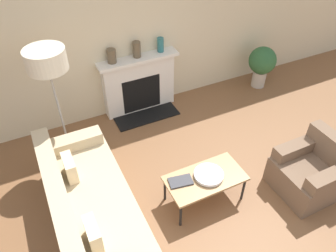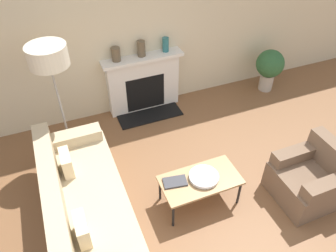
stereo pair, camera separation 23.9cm
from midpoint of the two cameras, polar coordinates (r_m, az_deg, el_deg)
name	(u,v)px [view 2 (the right image)]	position (r m, az deg, el deg)	size (l,w,h in m)	color
ground_plane	(207,222)	(4.23, 8.48, -16.23)	(18.00, 18.00, 0.00)	brown
wall_back	(133,26)	(5.21, -4.68, 16.92)	(18.00, 0.06, 2.90)	beige
fireplace	(144,84)	(5.55, -3.02, 7.33)	(1.33, 0.59, 1.00)	silver
couch	(85,206)	(4.04, -12.64, -13.44)	(0.88, 2.20, 0.80)	tan
armchair_near	(310,179)	(4.63, 24.95, -8.36)	(0.78, 0.75, 0.78)	brown
coffee_table	(200,181)	(4.11, 7.32, -9.54)	(0.98, 0.51, 0.42)	tan
bowl	(204,177)	(4.07, 7.96, -8.77)	(0.37, 0.37, 0.05)	silver
book	(175,182)	(4.01, 2.96, -9.73)	(0.31, 0.22, 0.02)	#38383D
floor_lamp	(49,62)	(4.28, -18.47, 10.47)	(0.49, 0.49, 1.74)	gray
mantel_vase_left	(116,54)	(5.15, -7.73, 12.25)	(0.14, 0.14, 0.22)	brown
mantel_vase_center_left	(141,49)	(5.25, -3.35, 13.29)	(0.13, 0.13, 0.25)	brown
mantel_vase_center_right	(166,45)	(5.38, 0.88, 13.97)	(0.10, 0.10, 0.23)	#28666B
potted_plant	(270,66)	(6.36, 18.32, 9.84)	(0.51, 0.51, 0.79)	#B2A899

